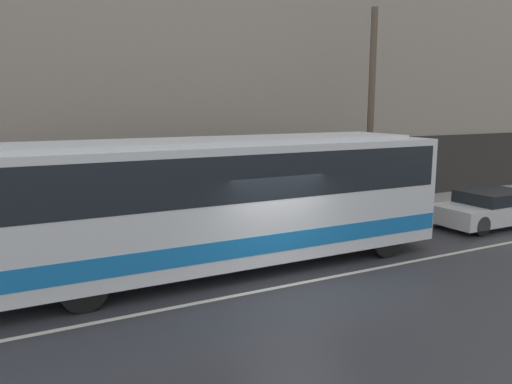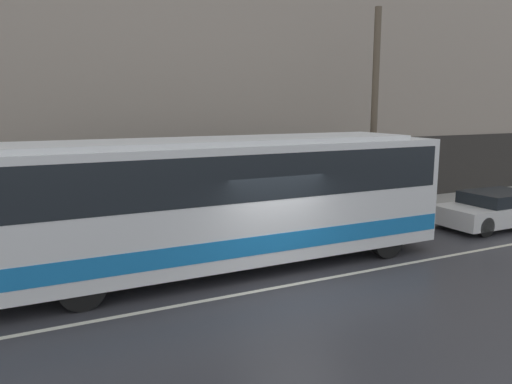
% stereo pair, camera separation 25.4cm
% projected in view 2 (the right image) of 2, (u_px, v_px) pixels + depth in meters
% --- Properties ---
extents(ground_plane, '(60.00, 60.00, 0.00)m').
position_uv_depth(ground_plane, '(288.00, 286.00, 11.63)').
color(ground_plane, '#333338').
extents(sidewalk, '(60.00, 2.85, 0.13)m').
position_uv_depth(sidewalk, '(205.00, 231.00, 16.40)').
color(sidewalk, '#A09E99').
rests_on(sidewalk, ground_plane).
extents(building_facade, '(60.00, 0.35, 11.26)m').
position_uv_depth(building_facade, '(186.00, 67.00, 16.86)').
color(building_facade, gray).
rests_on(building_facade, ground_plane).
extents(lane_stripe, '(54.00, 0.14, 0.01)m').
position_uv_depth(lane_stripe, '(288.00, 285.00, 11.63)').
color(lane_stripe, beige).
rests_on(lane_stripe, ground_plane).
extents(transit_bus, '(12.03, 2.60, 3.35)m').
position_uv_depth(transit_bus, '(223.00, 197.00, 12.52)').
color(transit_bus, white).
rests_on(transit_bus, ground_plane).
extents(sedan_white_front, '(4.78, 1.86, 1.21)m').
position_uv_depth(sedan_white_front, '(499.00, 209.00, 17.33)').
color(sedan_white_front, silver).
rests_on(sedan_white_front, ground_plane).
extents(utility_pole_near, '(0.24, 0.24, 7.35)m').
position_uv_depth(utility_pole_near, '(374.00, 115.00, 17.64)').
color(utility_pole_near, brown).
rests_on(utility_pole_near, sidewalk).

